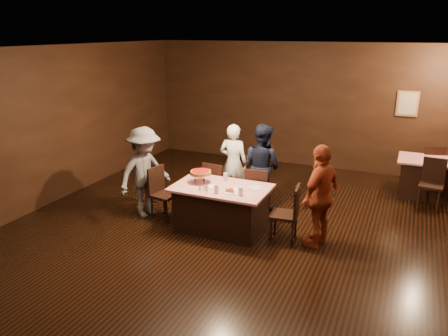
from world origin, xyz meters
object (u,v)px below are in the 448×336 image
(chair_end_left, at_px, (165,194))
(glass_front_right, at_px, (241,191))
(chair_back_far, at_px, (430,166))
(diner_white_jacket, at_px, (233,163))
(chair_far_right, at_px, (258,192))
(back_table, at_px, (430,178))
(main_table, at_px, (221,208))
(diner_grey_knit, at_px, (145,172))
(diner_red_shirt, at_px, (320,196))
(pizza_stand, at_px, (201,172))
(glass_front_left, at_px, (216,189))
(chair_back_near, at_px, (431,184))
(chair_far_left, at_px, (218,186))
(plate_empty, at_px, (255,188))
(diner_navy_hoodie, at_px, (262,166))
(glass_back, at_px, (225,177))
(chair_end_right, at_px, (284,214))

(chair_end_left, height_order, glass_front_right, chair_end_left)
(chair_back_far, bearing_deg, diner_white_jacket, 21.01)
(chair_far_right, bearing_deg, back_table, -145.18)
(main_table, xyz_separation_m, diner_white_jacket, (-0.31, 1.29, 0.39))
(diner_white_jacket, height_order, glass_front_right, diner_white_jacket)
(chair_end_left, bearing_deg, diner_grey_knit, 99.80)
(diner_red_shirt, xyz_separation_m, pizza_stand, (-2.03, -0.05, 0.13))
(pizza_stand, bearing_deg, chair_end_left, -175.91)
(back_table, height_order, diner_grey_knit, diner_grey_knit)
(diner_red_shirt, bearing_deg, glass_front_left, -58.41)
(main_table, relative_size, back_table, 1.23)
(chair_end_left, height_order, chair_back_near, same)
(chair_far_left, distance_m, chair_end_left, 1.03)
(back_table, bearing_deg, glass_front_left, -133.06)
(chair_back_far, xyz_separation_m, plate_empty, (-2.72, -3.59, 0.30))
(chair_back_far, relative_size, diner_navy_hoodie, 0.59)
(chair_back_near, distance_m, glass_back, 3.97)
(diner_navy_hoodie, height_order, glass_back, diner_navy_hoodie)
(diner_white_jacket, distance_m, glass_back, 1.03)
(chair_far_right, bearing_deg, chair_end_left, 21.54)
(chair_far_left, xyz_separation_m, diner_grey_knit, (-1.10, -0.76, 0.35))
(diner_white_jacket, bearing_deg, chair_back_near, -164.06)
(chair_end_left, distance_m, glass_front_left, 1.24)
(main_table, xyz_separation_m, chair_back_near, (3.27, 2.44, 0.09))
(diner_white_jacket, distance_m, pizza_stand, 1.26)
(main_table, bearing_deg, diner_white_jacket, 103.59)
(chair_back_near, bearing_deg, diner_white_jacket, -156.07)
(main_table, height_order, diner_grey_knit, diner_grey_knit)
(chair_far_right, height_order, chair_back_far, same)
(diner_white_jacket, bearing_deg, chair_far_left, 79.08)
(plate_empty, bearing_deg, glass_front_right, -104.04)
(diner_white_jacket, bearing_deg, diner_red_shirt, 146.54)
(back_table, distance_m, chair_end_right, 3.82)
(back_table, distance_m, glass_front_left, 4.74)
(chair_back_far, relative_size, glass_front_left, 6.79)
(back_table, relative_size, glass_front_left, 9.29)
(pizza_stand, bearing_deg, diner_white_jacket, 86.00)
(back_table, xyz_separation_m, glass_front_right, (-2.82, -3.39, 0.46))
(diner_grey_knit, xyz_separation_m, diner_red_shirt, (3.13, 0.10, -0.00))
(diner_red_shirt, relative_size, plate_empty, 6.58)
(chair_back_far, distance_m, glass_front_left, 5.18)
(diner_white_jacket, bearing_deg, glass_front_right, 114.44)
(pizza_stand, bearing_deg, diner_red_shirt, 1.31)
(chair_end_left, xyz_separation_m, chair_end_right, (2.20, 0.00, 0.00))
(diner_white_jacket, xyz_separation_m, glass_back, (0.26, -0.99, 0.06))
(back_table, distance_m, glass_back, 4.39)
(diner_navy_hoodie, xyz_separation_m, glass_front_right, (0.16, -1.51, 0.03))
(chair_far_left, bearing_deg, chair_back_far, -133.73)
(chair_back_near, height_order, diner_grey_knit, diner_grey_knit)
(chair_back_near, bearing_deg, glass_front_left, -133.41)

